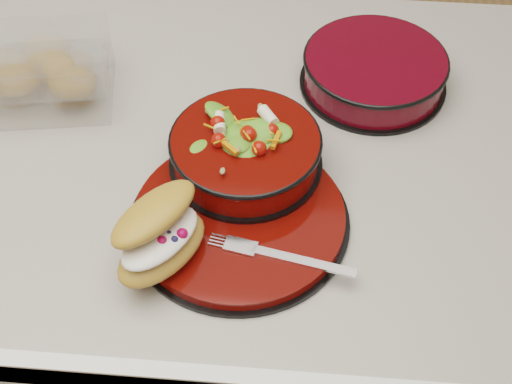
# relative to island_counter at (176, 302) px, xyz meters

# --- Properties ---
(island_counter) EXTENTS (1.24, 0.74, 0.90)m
(island_counter) POSITION_rel_island_counter_xyz_m (0.00, 0.00, 0.00)
(island_counter) COLOR white
(island_counter) RESTS_ON ground
(dinner_plate) EXTENTS (0.29, 0.29, 0.02)m
(dinner_plate) POSITION_rel_island_counter_xyz_m (0.14, -0.15, 0.46)
(dinner_plate) COLOR black
(dinner_plate) RESTS_ON island_counter
(salad_bowl) EXTENTS (0.21, 0.21, 0.09)m
(salad_bowl) POSITION_rel_island_counter_xyz_m (0.14, -0.06, 0.50)
(salad_bowl) COLOR black
(salad_bowl) RESTS_ON dinner_plate
(croissant) EXTENTS (0.13, 0.16, 0.08)m
(croissant) POSITION_rel_island_counter_xyz_m (0.06, -0.22, 0.50)
(croissant) COLOR #C68D3C
(croissant) RESTS_ON dinner_plate
(fork) EXTENTS (0.16, 0.05, 0.00)m
(fork) POSITION_rel_island_counter_xyz_m (0.21, -0.21, 0.47)
(fork) COLOR silver
(fork) RESTS_ON dinner_plate
(pastry_box) EXTENTS (0.22, 0.17, 0.09)m
(pastry_box) POSITION_rel_island_counter_xyz_m (-0.17, 0.08, 0.49)
(pastry_box) COLOR white
(pastry_box) RESTS_ON island_counter
(extra_bowl) EXTENTS (0.22, 0.22, 0.05)m
(extra_bowl) POSITION_rel_island_counter_xyz_m (0.32, 0.14, 0.48)
(extra_bowl) COLOR black
(extra_bowl) RESTS_ON island_counter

